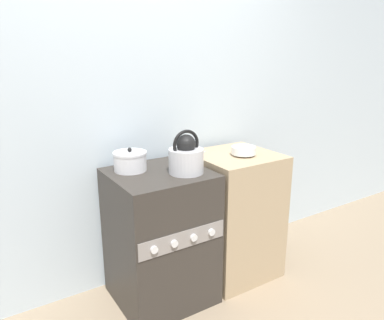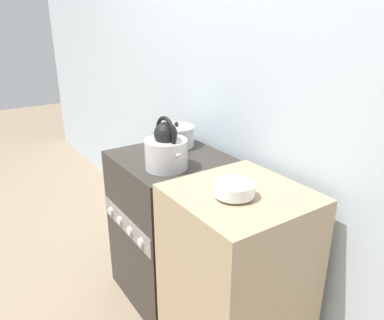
% 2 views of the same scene
% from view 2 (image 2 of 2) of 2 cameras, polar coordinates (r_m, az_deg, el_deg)
% --- Properties ---
extents(ground_plane, '(12.00, 12.00, 0.00)m').
position_cam_2_polar(ground_plane, '(2.45, -9.06, -20.99)').
color(ground_plane, gray).
extents(wall_back, '(7.00, 0.06, 2.50)m').
position_cam_2_polar(wall_back, '(2.19, 4.70, 11.02)').
color(wall_back, silver).
rests_on(wall_back, ground_plane).
extents(stove, '(0.61, 0.60, 0.90)m').
position_cam_2_polar(stove, '(2.28, -3.10, -10.09)').
color(stove, '#332D28').
rests_on(stove, ground_plane).
extents(counter, '(0.56, 0.55, 0.93)m').
position_cam_2_polar(counter, '(1.86, 6.75, -17.82)').
color(counter, tan).
rests_on(counter, ground_plane).
extents(kettle, '(0.27, 0.22, 0.27)m').
position_cam_2_polar(kettle, '(1.89, -3.93, 1.63)').
color(kettle, silver).
rests_on(kettle, stove).
extents(cooking_pot, '(0.21, 0.21, 0.15)m').
position_cam_2_polar(cooking_pot, '(2.24, -2.35, 3.66)').
color(cooking_pot, silver).
rests_on(cooking_pot, stove).
extents(enamel_bowl, '(0.17, 0.17, 0.06)m').
position_cam_2_polar(enamel_bowl, '(1.55, 6.46, -4.42)').
color(enamel_bowl, white).
rests_on(enamel_bowl, counter).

